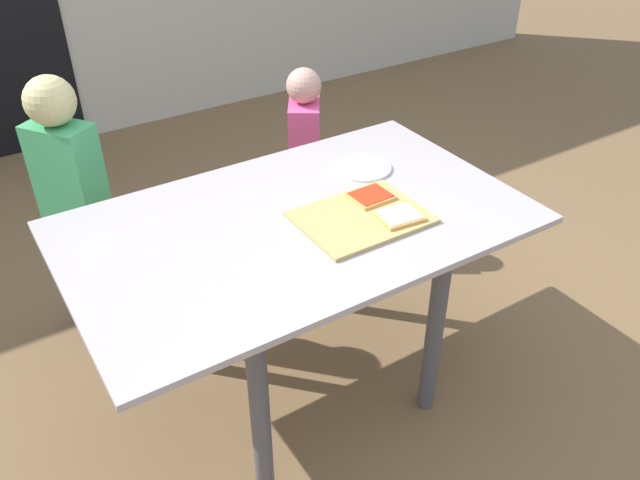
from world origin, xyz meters
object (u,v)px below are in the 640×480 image
object	(u,v)px
cutting_board	(361,217)
pizza_slice_far_right	(371,196)
dining_table	(298,247)
child_right	(305,149)
pizza_slice_near_right	(399,216)
plate_white_right	(363,168)
child_left	(73,193)

from	to	relation	value
cutting_board	pizza_slice_far_right	world-z (taller)	pizza_slice_far_right
dining_table	child_right	world-z (taller)	child_right
pizza_slice_near_right	pizza_slice_far_right	xyz separation A→B (m)	(-0.00, 0.15, 0.00)
pizza_slice_near_right	child_right	distance (m)	1.09
cutting_board	dining_table	bearing A→B (deg)	147.93
pizza_slice_near_right	plate_white_right	bearing A→B (deg)	72.93
cutting_board	pizza_slice_near_right	xyz separation A→B (m)	(0.10, -0.07, 0.01)
pizza_slice_near_right	plate_white_right	world-z (taller)	pizza_slice_near_right
dining_table	pizza_slice_near_right	bearing A→B (deg)	-34.20
dining_table	cutting_board	xyz separation A→B (m)	(0.18, -0.11, 0.12)
plate_white_right	child_left	size ratio (longest dim) A/B	0.19
child_left	dining_table	bearing A→B (deg)	-54.99
dining_table	plate_white_right	xyz separation A→B (m)	(0.38, 0.17, 0.12)
plate_white_right	child_right	distance (m)	0.74
child_right	pizza_slice_near_right	bearing A→B (deg)	-104.49
child_right	pizza_slice_far_right	bearing A→B (deg)	-107.04
pizza_slice_near_right	child_right	size ratio (longest dim) A/B	0.16
plate_white_right	child_left	distance (m)	1.10
child_left	child_right	bearing A→B (deg)	3.98
plate_white_right	child_left	xyz separation A→B (m)	(-0.92, 0.60, -0.12)
cutting_board	plate_white_right	world-z (taller)	cutting_board
pizza_slice_far_right	child_left	distance (m)	1.14
dining_table	pizza_slice_far_right	bearing A→B (deg)	-7.46
plate_white_right	child_right	xyz separation A→B (m)	(0.16, 0.67, -0.25)
pizza_slice_far_right	child_left	size ratio (longest dim) A/B	0.13
cutting_board	pizza_slice_far_right	bearing A→B (deg)	39.09
cutting_board	child_left	world-z (taller)	child_left
pizza_slice_far_right	dining_table	bearing A→B (deg)	172.54
cutting_board	pizza_slice_far_right	size ratio (longest dim) A/B	2.91
child_right	plate_white_right	bearing A→B (deg)	-103.12
pizza_slice_far_right	child_left	bearing A→B (deg)	135.13
dining_table	plate_white_right	bearing A→B (deg)	23.74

